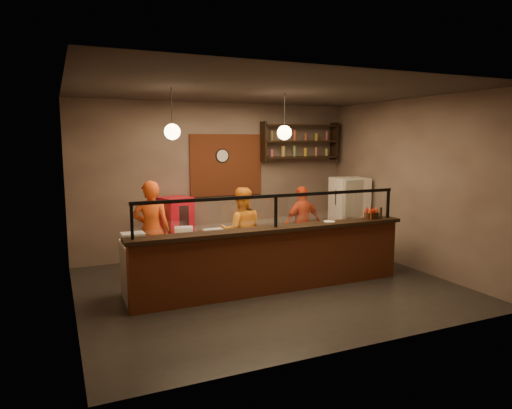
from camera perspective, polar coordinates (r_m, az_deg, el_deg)
name	(u,v)px	position (r m, az deg, el deg)	size (l,w,h in m)	color
floor	(267,286)	(7.76, 1.43, -10.17)	(6.00, 6.00, 0.00)	black
ceiling	(268,91)	(7.41, 1.52, 14.04)	(6.00, 6.00, 0.00)	#37302A
wall_back	(217,179)	(9.72, -4.87, 3.14)	(6.00, 6.00, 0.00)	#796859
wall_left	(69,201)	(6.71, -22.35, 0.38)	(5.00, 5.00, 0.00)	#796859
wall_right	(411,184)	(9.11, 18.79, 2.42)	(5.00, 5.00, 0.00)	#796859
wall_front	(362,214)	(5.29, 13.17, -1.14)	(6.00, 6.00, 0.00)	#796859
brick_patch	(226,165)	(9.74, -3.72, 4.93)	(1.60, 0.04, 1.30)	brown
service_counter	(275,261)	(7.36, 2.45, -7.13)	(4.60, 0.25, 1.00)	brown
counter_ledge	(276,229)	(7.24, 2.47, -3.08)	(4.70, 0.37, 0.06)	black
worktop_cabinet	(262,259)	(7.81, 0.81, -6.79)	(4.60, 0.75, 0.85)	gray
worktop	(262,233)	(7.71, 0.81, -3.56)	(4.60, 0.75, 0.05)	silver
sneeze_guard	(276,208)	(7.18, 2.49, -0.41)	(4.50, 0.05, 0.52)	white
wall_shelving	(300,141)	(10.31, 5.54, 7.86)	(1.84, 0.28, 0.85)	black
wall_clock	(222,156)	(9.69, -4.27, 6.09)	(0.30, 0.30, 0.04)	black
pendant_left	(172,132)	(7.06, -10.43, 8.95)	(0.24, 0.24, 0.77)	black
pendant_right	(284,133)	(7.73, 3.56, 8.97)	(0.24, 0.24, 0.77)	black
cook_left	(151,230)	(8.16, -12.93, -3.15)	(0.64, 0.42, 1.74)	#ED4F16
cook_mid	(241,231)	(8.21, -1.85, -3.39)	(0.78, 0.60, 1.60)	orange
cook_right	(302,223)	(9.31, 5.83, -2.34)	(0.88, 0.37, 1.51)	red
fridge	(349,215)	(10.03, 11.52, -1.35)	(0.68, 0.64, 1.63)	beige
red_cooler	(176,230)	(9.24, -9.98, -3.13)	(0.56, 0.52, 1.31)	red
pizza_dough	(250,233)	(7.51, -0.75, -3.63)	(0.47, 0.47, 0.01)	white
prep_tub_a	(133,238)	(7.01, -15.15, -4.11)	(0.33, 0.26, 0.17)	silver
prep_tub_b	(184,231)	(7.42, -9.02, -3.35)	(0.29, 0.23, 0.14)	silver
prep_tub_c	(214,234)	(7.15, -5.24, -3.70)	(0.30, 0.24, 0.15)	silver
rolling_pin	(185,236)	(7.31, -8.89, -3.85)	(0.06, 0.06, 0.37)	yellow
condiment_caddy	(371,215)	(8.25, 14.23, -1.33)	(0.20, 0.16, 0.11)	black
pepper_mill	(381,213)	(8.27, 15.34, -1.05)	(0.04, 0.04, 0.20)	black
small_plate	(329,222)	(7.78, 9.15, -2.12)	(0.19, 0.19, 0.01)	silver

